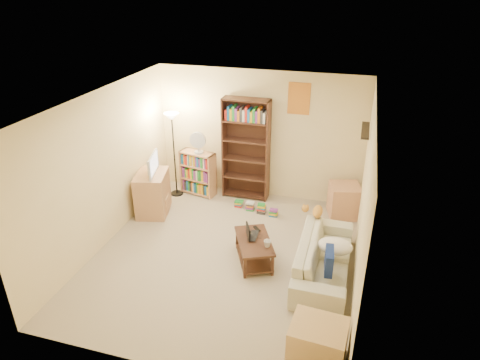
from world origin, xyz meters
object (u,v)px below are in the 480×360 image
object	(u,v)px
sofa	(324,258)
tv_stand	(153,193)
short_bookshelf	(198,173)
tabby_cat	(315,211)
desk_fan	(198,142)
end_cabinet	(318,343)
television	(150,164)
floor_lamp	(173,131)
coffee_table	(254,248)
tall_bookshelf	(246,147)
side_table	(344,200)
mug	(267,244)
laptop	(256,236)

from	to	relation	value
sofa	tv_stand	bearing A→B (deg)	73.72
tv_stand	short_bookshelf	size ratio (longest dim) A/B	0.88
tabby_cat	desk_fan	size ratio (longest dim) A/B	0.98
tv_stand	end_cabinet	xyz separation A→B (m)	(3.35, -2.61, -0.14)
tv_stand	television	size ratio (longest dim) A/B	1.22
tabby_cat	floor_lamp	bearing A→B (deg)	160.44
coffee_table	floor_lamp	size ratio (longest dim) A/B	0.59
tall_bookshelf	floor_lamp	world-z (taller)	tall_bookshelf
coffee_table	floor_lamp	bearing A→B (deg)	114.86
tabby_cat	short_bookshelf	xyz separation A→B (m)	(-2.47, 1.18, -0.18)
desk_fan	side_table	size ratio (longest dim) A/B	0.73
coffee_table	mug	world-z (taller)	mug
television	tall_bookshelf	world-z (taller)	tall_bookshelf
coffee_table	tall_bookshelf	size ratio (longest dim) A/B	0.50
tv_stand	television	world-z (taller)	television
end_cabinet	desk_fan	bearing A→B (deg)	128.27
laptop	floor_lamp	distance (m)	2.83
tabby_cat	end_cabinet	size ratio (longest dim) A/B	0.69
mug	floor_lamp	distance (m)	3.10
tall_bookshelf	end_cabinet	xyz separation A→B (m)	(1.86, -3.70, -0.80)
tv_stand	floor_lamp	xyz separation A→B (m)	(0.12, 0.79, 0.96)
laptop	coffee_table	bearing A→B (deg)	171.35
tabby_cat	desk_fan	bearing A→B (deg)	154.94
sofa	tall_bookshelf	size ratio (longest dim) A/B	0.95
television	short_bookshelf	size ratio (longest dim) A/B	0.72
tabby_cat	mug	xyz separation A→B (m)	(-0.59, -0.84, -0.19)
tall_bookshelf	floor_lamp	xyz separation A→B (m)	(-1.37, -0.31, 0.30)
tabby_cat	coffee_table	xyz separation A→B (m)	(-0.82, -0.73, -0.38)
television	side_table	distance (m)	3.59
short_bookshelf	tabby_cat	bearing A→B (deg)	-13.78
sofa	coffee_table	distance (m)	1.07
mug	end_cabinet	xyz separation A→B (m)	(0.93, -1.53, -0.18)
desk_fan	floor_lamp	size ratio (longest dim) A/B	0.26
short_bookshelf	side_table	size ratio (longest dim) A/B	1.49
floor_lamp	end_cabinet	distance (m)	4.82
tabby_cat	end_cabinet	distance (m)	2.42
floor_lamp	side_table	world-z (taller)	floor_lamp
coffee_table	sofa	bearing A→B (deg)	-24.77
mug	short_bookshelf	xyz separation A→B (m)	(-1.88, 2.02, 0.01)
tabby_cat	mug	world-z (taller)	tabby_cat
floor_lamp	side_table	distance (m)	3.47
tabby_cat	coffee_table	size ratio (longest dim) A/B	0.43
coffee_table	side_table	world-z (taller)	side_table
floor_lamp	tabby_cat	bearing A→B (deg)	-19.56
television	tv_stand	bearing A→B (deg)	-0.00
television	desk_fan	bearing A→B (deg)	-47.16
tv_stand	tabby_cat	bearing A→B (deg)	-18.44
tall_bookshelf	coffee_table	bearing A→B (deg)	-70.72
desk_fan	floor_lamp	world-z (taller)	floor_lamp
short_bookshelf	sofa	bearing A→B (deg)	-23.41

